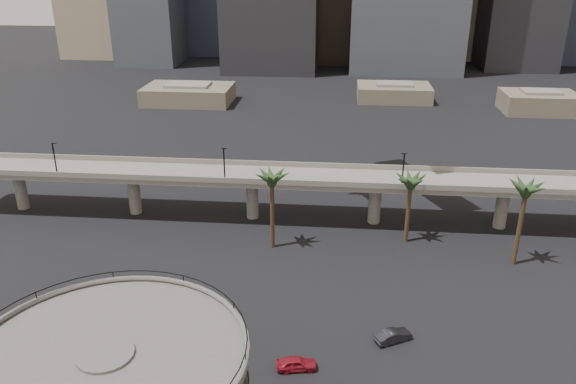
{
  "coord_description": "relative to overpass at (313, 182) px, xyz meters",
  "views": [
    {
      "loc": [
        4.11,
        -37.18,
        44.11
      ],
      "look_at": [
        -1.97,
        28.0,
        16.64
      ],
      "focal_mm": 35.0,
      "sensor_mm": 36.0,
      "label": 1
    }
  ],
  "objects": [
    {
      "name": "car_b",
      "position": [
        11.8,
        -34.04,
        -6.55
      ],
      "size": [
        4.99,
        3.77,
        1.57
      ],
      "primitive_type": "imported",
      "rotation": [
        0.0,
        0.0,
        2.07
      ],
      "color": "black",
      "rests_on": "ground"
    },
    {
      "name": "overpass",
      "position": [
        0.0,
        0.0,
        0.0
      ],
      "size": [
        130.0,
        9.3,
        14.7
      ],
      "color": "slate",
      "rests_on": "ground"
    },
    {
      "name": "palm_trees",
      "position": [
        14.02,
        -10.35,
        4.09
      ],
      "size": [
        42.4,
        10.4,
        14.0
      ],
      "color": "#422D1C",
      "rests_on": "ground"
    },
    {
      "name": "car_a",
      "position": [
        0.26,
        -40.32,
        -6.54
      ],
      "size": [
        4.97,
        2.69,
        1.61
      ],
      "primitive_type": "imported",
      "rotation": [
        0.0,
        0.0,
        1.75
      ],
      "color": "maroon",
      "rests_on": "ground"
    },
    {
      "name": "low_buildings",
      "position": [
        6.89,
        87.3,
        -4.48
      ],
      "size": [
        135.0,
        27.5,
        6.8
      ],
      "color": "#66584B",
      "rests_on": "ground"
    }
  ]
}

